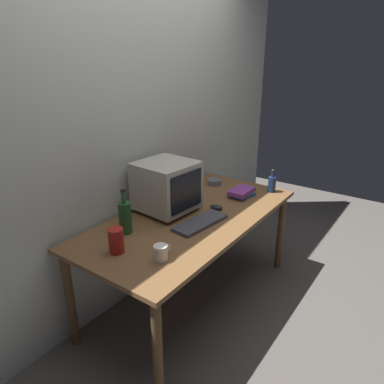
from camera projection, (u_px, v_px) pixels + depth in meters
The scene contains 12 objects.
ground_plane at pixel (192, 298), 2.81m from camera, with size 6.00×6.00×0.00m, color #56514C.
back_wall at pixel (138, 134), 2.61m from camera, with size 4.00×0.08×2.50m, color beige.
desk at pixel (192, 225), 2.57m from camera, with size 1.76×0.85×0.72m.
crt_monitor at pixel (166, 186), 2.55m from camera, with size 0.41×0.41×0.37m.
keyboard at pixel (201, 223), 2.41m from camera, with size 0.42×0.15×0.02m, color #3F3F47.
computer_mouse at pixel (216, 207), 2.63m from camera, with size 0.06×0.10×0.04m, color black.
bottle_tall at pixel (125, 216), 2.26m from camera, with size 0.08×0.08×0.31m.
bottle_short at pixel (272, 183), 2.95m from camera, with size 0.06×0.06×0.20m.
book_stack at pixel (241, 192), 2.87m from camera, with size 0.23×0.18×0.06m.
mug at pixel (161, 252), 1.98m from camera, with size 0.12×0.08×0.09m.
cd_spindle at pixel (214, 182), 3.13m from camera, with size 0.12×0.12×0.04m, color #595B66.
metal_canister at pixel (116, 241), 2.05m from camera, with size 0.09×0.09×0.15m, color #A51E19.
Camera 1 is at (-1.88, -1.34, 1.80)m, focal length 33.22 mm.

